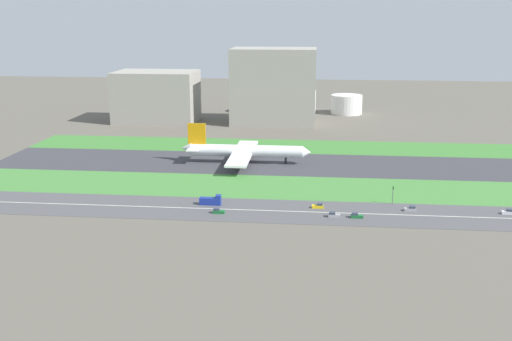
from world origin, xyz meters
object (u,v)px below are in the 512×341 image
Objects in this scene: car_5 at (411,209)px; car_4 at (318,206)px; hangar_building at (274,86)px; car_3 at (356,216)px; car_0 at (218,211)px; truck_1 at (211,201)px; fuel_tank_west at (262,102)px; airliner at (243,151)px; fuel_tank_centre at (304,102)px; fuel_tank_east at (346,104)px; car_1 at (334,215)px; terminal_building at (157,96)px; car_2 at (508,212)px; traffic_light at (393,194)px.

car_4 is (-34.81, 0.00, 0.00)m from car_5.
car_3 is at bearing -77.00° from hangar_building.
truck_1 reaches higher than car_0.
car_0 is 0.19× the size of fuel_tank_west.
airliner is 1.16× the size of hangar_building.
fuel_tank_east is (32.02, 0.00, -1.53)m from fuel_tank_centre.
car_3 is at bearing -35.81° from car_4.
car_1 is 196.87m from hangar_building.
truck_1 is (-4.38, -68.00, -4.56)m from airliner.
truck_1 is at bearing -65.85° from car_0.
terminal_building reaches higher than truck_1.
terminal_building is at bearing -58.59° from car_1.
fuel_tank_west is (-113.01, 227.00, 7.38)m from car_2.
car_1 is 241.96m from fuel_tank_west.
car_0 is at bearing -68.82° from terminal_building.
terminal_building is at bearing 128.82° from car_5.
airliner reaches higher than car_0.
car_4 is 41.73m from truck_1.
fuel_tank_east reaches higher than traffic_light.
fuel_tank_centre is at bearing -84.00° from car_3.
fuel_tank_centre reaches higher than fuel_tank_west.
car_5 is 231.71m from fuel_tank_centre.
car_4 is 0.61× the size of traffic_light.
fuel_tank_centre is at bearing 24.10° from terminal_building.
terminal_building reaches higher than car_0.
car_2 is at bearing 0.00° from car_5.
fuel_tank_centre is at bearing 180.00° from fuel_tank_east.
car_5 and car_4 have the same top height.
traffic_light is 222.67m from fuel_tank_centre.
car_4 is at bearing -80.50° from hangar_building.
fuel_tank_east is (-7.96, 219.01, 2.77)m from traffic_light.
hangar_building reaches higher than car_0.
fuel_tank_west reaches higher than car_5.
car_2 is 0.19× the size of fuel_tank_east.
traffic_light reaches higher than car_0.
airliner reaches higher than fuel_tank_west.
traffic_light is at bearing 6.45° from truck_1.
hangar_building reaches higher than car_5.
truck_1 reaches higher than car_1.
car_5 is 227.50m from fuel_tank_east.
truck_1 reaches higher than car_2.
car_1 is at bearing -142.33° from traffic_light.
car_5 is 0.08× the size of terminal_building.
car_2 is at bearing -169.99° from car_3.
car_1 is 0.61× the size of traffic_light.
car_2 is 1.00× the size of car_1.
car_4 is 0.08× the size of terminal_building.
truck_1 is 71.17m from traffic_light.
car_2 is at bearing -174.70° from car_0.
fuel_tank_centre is at bearing 66.66° from hangar_building.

